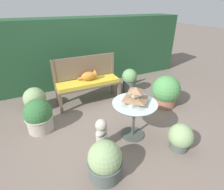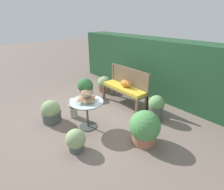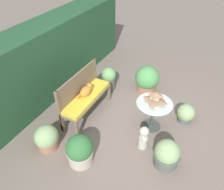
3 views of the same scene
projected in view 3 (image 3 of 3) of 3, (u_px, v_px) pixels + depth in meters
The scene contains 14 objects.
ground at pixel (126, 126), 4.70m from camera, with size 30.00×30.00×0.00m, color #75665B.
foliage_hedge_back at pixel (36, 66), 5.00m from camera, with size 6.40×0.83×1.72m, color #234C2D.
garden_bench at pixel (87, 99), 4.73m from camera, with size 1.41×0.43×0.53m.
bench_backrest at pixel (78, 86), 4.62m from camera, with size 1.41×0.06×1.03m.
cat at pixel (86, 91), 4.65m from camera, with size 0.42×0.22×0.22m.
patio_table at pixel (154, 108), 4.39m from camera, with size 0.72×0.72×0.65m.
pagoda_birdhouse at pixel (155, 99), 4.23m from camera, with size 0.36×0.36×0.27m.
garden_bust at pixel (143, 137), 4.12m from camera, with size 0.29×0.27×0.52m.
potted_plant_bench_left at pixel (109, 78), 5.57m from camera, with size 0.37×0.37×0.62m.
potted_plant_bench_right at pixel (147, 80), 5.52m from camera, with size 0.61×0.61×0.69m.
potted_plant_table_near at pixel (186, 114), 4.70m from camera, with size 0.38×0.38×0.44m.
potted_plant_table_far at pixel (47, 138), 4.15m from camera, with size 0.46×0.46×0.51m.
potted_plant_hedge_corner at pixel (80, 151), 3.85m from camera, with size 0.48×0.48×0.61m.
potted_plant_patio_mid at pixel (167, 154), 3.83m from camera, with size 0.47×0.47×0.55m.
Camera 3 is at (-3.03, -1.23, 3.45)m, focal length 35.00 mm.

